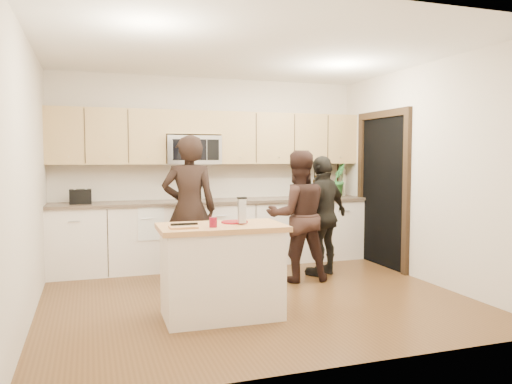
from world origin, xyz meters
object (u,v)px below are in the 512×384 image
object	(u,v)px
woman_left	(189,209)
woman_right	(323,216)
woman_center	(298,216)
island	(222,270)
toaster	(81,197)

from	to	relation	value
woman_left	woman_right	size ratio (longest dim) A/B	1.16
woman_left	woman_center	xyz separation A→B (m)	(1.31, -0.33, -0.09)
island	woman_left	bearing A→B (deg)	92.81
island	woman_center	size ratio (longest dim) A/B	0.74
island	toaster	world-z (taller)	toaster
woman_right	woman_center	bearing A→B (deg)	-7.16
island	woman_center	xyz separation A→B (m)	(1.27, 1.09, 0.36)
toaster	woman_center	world-z (taller)	woman_center
woman_center	woman_right	world-z (taller)	woman_center
woman_left	woman_center	size ratio (longest dim) A/B	1.11
island	toaster	bearing A→B (deg)	121.26
island	woman_right	bearing A→B (deg)	37.63
woman_center	woman_right	distance (m)	0.47
toaster	woman_center	size ratio (longest dim) A/B	0.17
toaster	woman_right	size ratio (longest dim) A/B	0.17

